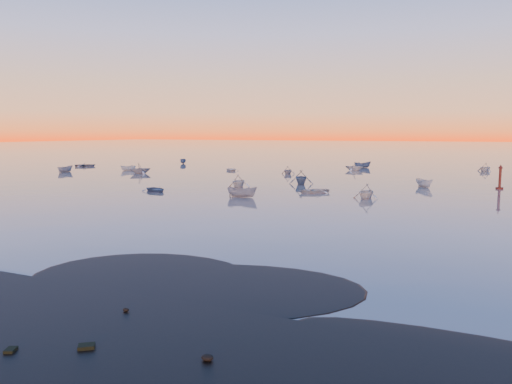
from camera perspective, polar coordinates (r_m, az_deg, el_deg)
The scene contains 6 objects.
ground at distance 123.13m, azimuth 13.04°, elevation 3.30°, with size 600.00×600.00×0.00m, color #6F645C.
mud_lobes at distance 32.29m, azimuth -26.74°, elevation -6.83°, with size 140.00×6.00×0.07m, color black, non-canonical shape.
moored_fleet at distance 77.81m, azimuth 5.99°, elevation 1.47°, with size 124.00×58.00×1.20m, color beige, non-canonical shape.
boat_near_left at distance 62.36m, azimuth -11.37°, elevation 0.05°, with size 3.64×1.52×0.91m, color #3E5677.
boat_near_center at distance 55.84m, azimuth -1.59°, elevation -0.60°, with size 3.55×1.50×1.23m, color gray.
channel_marker at distance 71.12m, azimuth 26.11°, elevation 1.35°, with size 0.91×0.91×3.25m.
Camera 1 is at (24.79, -20.40, 7.23)m, focal length 35.00 mm.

